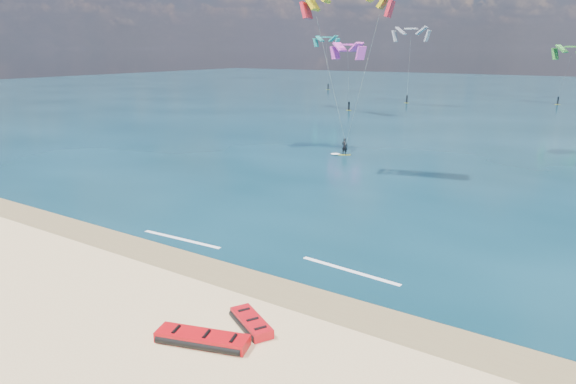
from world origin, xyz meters
name	(u,v)px	position (x,y,z in m)	size (l,w,h in m)	color
ground	(443,146)	(0.00, 40.00, 0.00)	(320.00, 320.00, 0.00)	tan
wet_sand_strip	(203,267)	(0.00, 3.00, 0.00)	(320.00, 2.40, 0.01)	brown
sea	(538,98)	(0.00, 104.00, 0.02)	(320.00, 200.00, 0.04)	#082530
packed_kite_left	(202,344)	(4.38, -1.87, 0.00)	(3.51, 1.23, 0.45)	red
packed_kite_mid	(251,327)	(5.12, -0.04, 0.00)	(2.47, 1.12, 0.41)	red
kitesurfer_main	(346,73)	(-4.76, 26.43, 7.86)	(9.35, 8.94, 15.44)	yellow
shoreline_foam	(258,254)	(1.25, 5.65, 0.04)	(14.47, 1.86, 0.01)	white
distant_kites	(495,74)	(-4.07, 80.89, 5.72)	(84.23, 43.76, 13.21)	#475051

